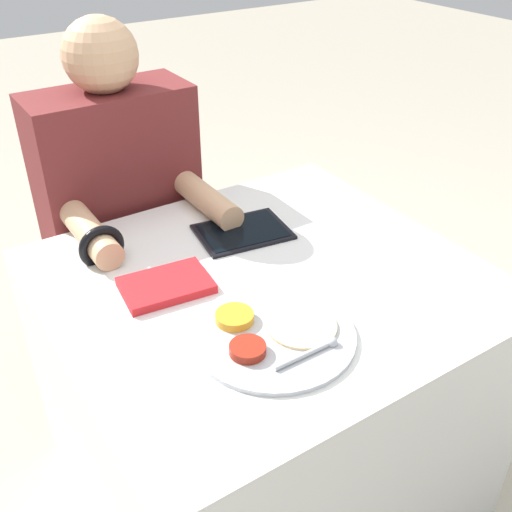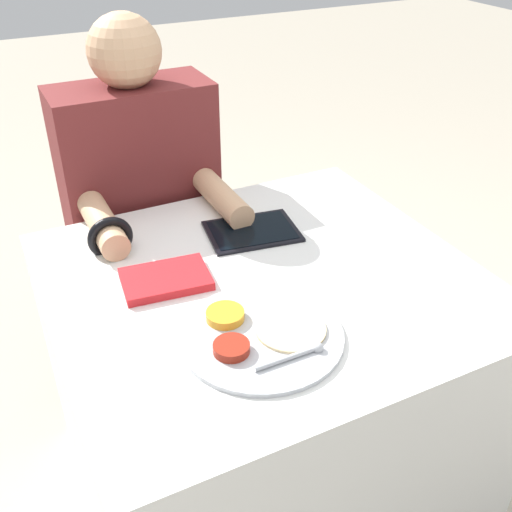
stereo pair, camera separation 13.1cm
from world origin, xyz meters
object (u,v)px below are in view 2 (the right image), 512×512
object	(u,v)px
tablet_device	(252,231)
thali_tray	(260,334)
person_diner	(146,234)
red_notebook	(166,280)

from	to	relation	value
tablet_device	thali_tray	bearing A→B (deg)	-113.96
person_diner	red_notebook	bearing A→B (deg)	-100.51
red_notebook	tablet_device	distance (m)	0.29
tablet_device	person_diner	distance (m)	0.44
red_notebook	tablet_device	size ratio (longest dim) A/B	0.83
thali_tray	red_notebook	distance (m)	0.28
person_diner	tablet_device	bearing A→B (deg)	-64.05
tablet_device	person_diner	world-z (taller)	person_diner
thali_tray	red_notebook	size ratio (longest dim) A/B	1.59
person_diner	thali_tray	bearing A→B (deg)	-88.91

